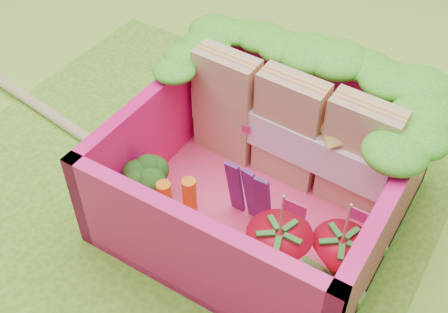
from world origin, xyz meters
name	(u,v)px	position (x,y,z in m)	size (l,w,h in m)	color
ground	(172,196)	(0.00, 0.00, 0.00)	(14.00, 14.00, 0.00)	#96D43B
placemat	(172,194)	(0.00, 0.00, 0.01)	(2.60, 2.60, 0.03)	#5C9020
bento_floor	(262,204)	(0.46, 0.16, 0.06)	(1.30, 1.30, 0.05)	#FF4179
bento_box	(265,170)	(0.46, 0.16, 0.31)	(1.30, 1.30, 0.55)	#F11471
lettuce_ruffle	(313,66)	(0.46, 0.63, 0.64)	(1.43, 0.77, 0.11)	#1E8A19
sandwich_stack	(290,130)	(0.47, 0.41, 0.38)	(1.12, 0.23, 0.61)	tan
broccoli	(147,175)	(-0.02, -0.15, 0.27)	(0.31, 0.31, 0.27)	#67994A
carrot_sticks	(177,203)	(0.18, -0.18, 0.22)	(0.15, 0.16, 0.28)	orange
purple_wedges	(250,195)	(0.47, 0.01, 0.27)	(0.23, 0.04, 0.38)	#471854
strawberry_left	(278,254)	(0.73, -0.20, 0.23)	(0.29, 0.29, 0.53)	red
strawberry_right	(338,259)	(0.96, -0.07, 0.22)	(0.26, 0.26, 0.50)	red
snap_peas	(312,262)	(0.85, -0.07, 0.11)	(0.65, 0.58, 0.05)	#69C23D
chopsticks	(58,119)	(-0.92, 0.11, 0.05)	(2.37, 0.41, 0.05)	tan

